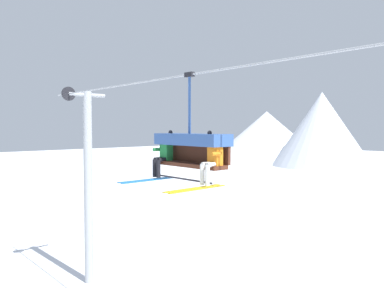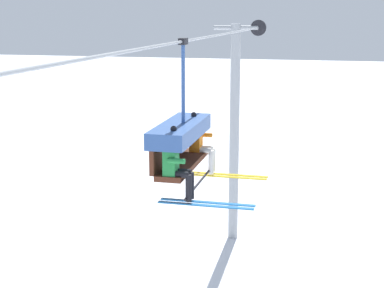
% 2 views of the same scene
% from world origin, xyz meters
% --- Properties ---
extents(mountain_peak_west, '(22.70, 22.70, 9.81)m').
position_xyz_m(mountain_peak_west, '(-39.70, 54.94, 4.90)').
color(mountain_peak_west, white).
rests_on(mountain_peak_west, ground_plane).
extents(mountain_peak_central, '(16.43, 16.43, 12.56)m').
position_xyz_m(mountain_peak_central, '(-25.70, 51.48, 6.28)').
color(mountain_peak_central, silver).
rests_on(mountain_peak_central, ground_plane).
extents(lift_tower_near, '(0.36, 1.88, 8.21)m').
position_xyz_m(lift_tower_near, '(-7.79, -0.02, 4.27)').
color(lift_tower_near, '#9EA3A8').
rests_on(lift_tower_near, ground_plane).
extents(lift_cable, '(19.93, 0.05, 0.05)m').
position_xyz_m(lift_cable, '(1.18, -0.80, 7.93)').
color(lift_cable, '#9EA3A8').
extents(chairlift_chair, '(2.32, 0.74, 2.72)m').
position_xyz_m(chairlift_chair, '(-0.45, -0.73, 6.13)').
color(chairlift_chair, '#512819').
extents(skier_green, '(0.48, 1.70, 1.34)m').
position_xyz_m(skier_green, '(-1.40, -0.94, 5.86)').
color(skier_green, '#23843D').
extents(skier_orange, '(0.48, 1.70, 1.34)m').
position_xyz_m(skier_orange, '(0.49, -0.94, 5.86)').
color(skier_orange, orange).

